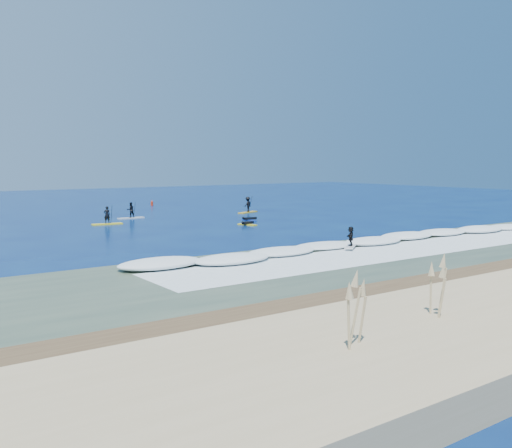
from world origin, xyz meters
TOP-DOWN VIEW (x-y plane):
  - ground at (0.00, 0.00)m, footprint 160.00×160.00m
  - shallow_water at (0.00, -14.00)m, footprint 90.00×13.00m
  - breaking_wave at (0.00, -10.00)m, footprint 40.00×6.00m
  - whitewater at (0.00, -13.00)m, footprint 34.00×5.00m
  - sup_paddler_left at (-9.67, 12.39)m, footprint 2.77×0.93m
  - sup_paddler_center at (-5.76, 16.29)m, footprint 2.67×0.69m
  - sup_paddler_right at (7.48, 14.94)m, footprint 2.98×1.79m
  - prone_paddler_near at (0.43, 4.70)m, footprint 1.49×1.96m
  - prone_paddler_far at (2.78, 7.82)m, footprint 1.54×1.97m
  - wave_surfer at (-2.13, -10.89)m, footprint 1.80×1.53m
  - marker_buoy at (3.06, 30.33)m, footprint 0.31×0.31m

SIDE VIEW (x-z plane):
  - ground at x=0.00m, z-range 0.00..0.00m
  - breaking_wave at x=0.00m, z-range -0.15..0.15m
  - whitewater at x=0.00m, z-range -0.01..0.01m
  - shallow_water at x=0.00m, z-range 0.00..0.01m
  - prone_paddler_near at x=0.43m, z-range -0.06..0.33m
  - prone_paddler_far at x=2.78m, z-range -0.06..0.34m
  - marker_buoy at x=3.06m, z-range -0.05..0.70m
  - sup_paddler_left at x=-9.67m, z-range -0.36..1.55m
  - sup_paddler_center at x=-5.76m, z-range -0.24..1.63m
  - wave_surfer at x=-2.13m, z-range 0.10..1.45m
  - sup_paddler_right at x=7.48m, z-range -0.23..1.82m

